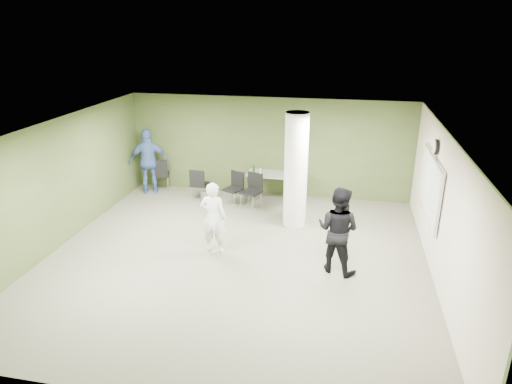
% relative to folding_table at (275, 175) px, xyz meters
% --- Properties ---
extents(floor, '(8.00, 8.00, 0.00)m').
position_rel_folding_table_xyz_m(floor, '(-0.26, -3.54, -0.72)').
color(floor, '#595746').
rests_on(floor, ground).
extents(ceiling, '(8.00, 8.00, 0.00)m').
position_rel_folding_table_xyz_m(ceiling, '(-0.26, -3.54, 2.08)').
color(ceiling, white).
rests_on(ceiling, wall_back).
extents(wall_back, '(8.00, 2.80, 0.02)m').
position_rel_folding_table_xyz_m(wall_back, '(-0.26, 0.46, 0.68)').
color(wall_back, '#404D24').
rests_on(wall_back, floor).
extents(wall_left, '(0.02, 8.00, 2.80)m').
position_rel_folding_table_xyz_m(wall_left, '(-4.26, -3.54, 0.68)').
color(wall_left, '#404D24').
rests_on(wall_left, floor).
extents(wall_right_cream, '(0.02, 8.00, 2.80)m').
position_rel_folding_table_xyz_m(wall_right_cream, '(3.74, -3.54, 0.68)').
color(wall_right_cream, beige).
rests_on(wall_right_cream, floor).
extents(column, '(0.56, 0.56, 2.80)m').
position_rel_folding_table_xyz_m(column, '(0.74, -1.54, 0.68)').
color(column, silver).
rests_on(column, floor).
extents(whiteboard, '(0.05, 2.30, 1.30)m').
position_rel_folding_table_xyz_m(whiteboard, '(3.66, -2.34, 0.78)').
color(whiteboard, silver).
rests_on(whiteboard, wall_right_cream).
extents(wall_clock, '(0.06, 0.32, 0.32)m').
position_rel_folding_table_xyz_m(wall_clock, '(3.66, -2.34, 1.63)').
color(wall_clock, black).
rests_on(wall_clock, wall_right_cream).
extents(folding_table, '(1.62, 0.72, 1.02)m').
position_rel_folding_table_xyz_m(folding_table, '(0.00, 0.00, 0.00)').
color(folding_table, gray).
rests_on(folding_table, floor).
extents(wastebasket, '(0.26, 0.26, 0.30)m').
position_rel_folding_table_xyz_m(wastebasket, '(-1.87, -0.57, -0.57)').
color(wastebasket, '#4C4C4C').
rests_on(wastebasket, floor).
extents(chair_back_left, '(0.61, 0.61, 0.97)m').
position_rel_folding_table_xyz_m(chair_back_left, '(-3.42, 0.02, -0.15)').
color(chair_back_left, black).
rests_on(chair_back_left, floor).
extents(chair_back_right, '(0.48, 0.48, 0.92)m').
position_rel_folding_table_xyz_m(chair_back_right, '(-2.07, -0.47, -0.18)').
color(chair_back_right, black).
rests_on(chair_back_right, floor).
extents(chair_table_left, '(0.59, 0.59, 0.90)m').
position_rel_folding_table_xyz_m(chair_table_left, '(-1.03, -0.51, -0.20)').
color(chair_table_left, black).
rests_on(chair_table_left, floor).
extents(chair_table_right, '(0.61, 0.61, 0.95)m').
position_rel_folding_table_xyz_m(chair_table_right, '(-0.50, -0.69, -0.16)').
color(chair_table_right, black).
rests_on(chair_table_right, floor).
extents(woman_white, '(0.60, 0.41, 1.60)m').
position_rel_folding_table_xyz_m(woman_white, '(-0.81, -3.31, 0.08)').
color(woman_white, white).
rests_on(woman_white, floor).
extents(man_black, '(1.06, 0.95, 1.79)m').
position_rel_folding_table_xyz_m(man_black, '(1.83, -3.60, 0.18)').
color(man_black, black).
rests_on(man_black, floor).
extents(man_blue, '(1.21, 0.81, 1.91)m').
position_rel_folding_table_xyz_m(man_blue, '(-3.66, -0.14, 0.23)').
color(man_blue, '#405D9F').
rests_on(man_blue, floor).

